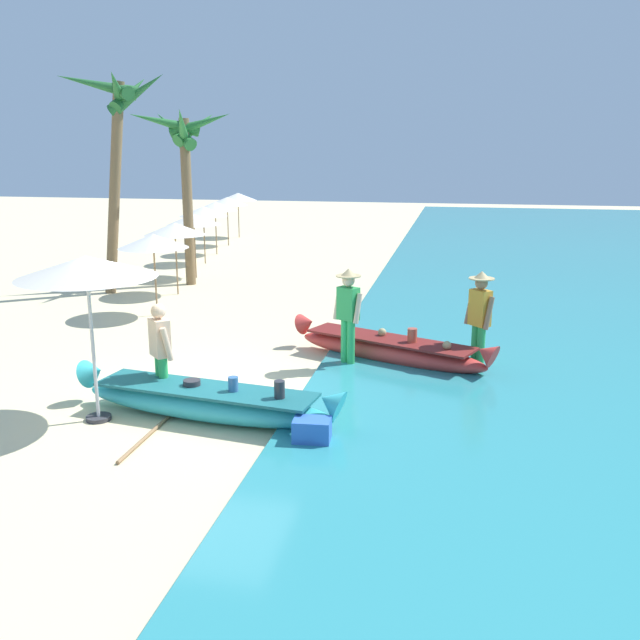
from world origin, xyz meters
name	(u,v)px	position (x,y,z in m)	size (l,w,h in m)	color
ground_plane	(205,401)	(0.00, 0.00, 0.00)	(80.00, 80.00, 0.00)	beige
boat_cyan_foreground	(206,402)	(0.29, -0.68, 0.26)	(4.26, 1.29, 0.76)	#33B2BC
boat_red_midground	(389,349)	(2.61, 2.52, 0.26)	(3.91, 2.09, 0.74)	red
person_vendor_hatted	(348,311)	(1.91, 2.10, 1.04)	(0.57, 0.46, 1.80)	green
person_tourist_customer	(160,349)	(-0.54, -0.31, 0.90)	(0.52, 0.53, 1.59)	green
person_vendor_assistant	(480,313)	(4.17, 2.48, 1.02)	(0.53, 0.54, 1.77)	green
patio_umbrella_large	(87,268)	(-1.23, -1.03, 2.22)	(1.91, 1.91, 2.39)	#B7B7BC
parasol_row_0	(153,241)	(-3.09, 5.14, 1.75)	(1.60, 1.60, 1.91)	#8E6B47
parasol_row_1	(175,229)	(-3.56, 7.51, 1.75)	(1.60, 1.60, 1.91)	#8E6B47
parasol_row_2	(194,219)	(-3.98, 9.92, 1.75)	(1.60, 1.60, 1.91)	#8E6B47
parasol_row_3	(203,211)	(-4.64, 12.45, 1.75)	(1.60, 1.60, 1.91)	#8E6B47
parasol_row_4	(215,206)	(-4.96, 14.50, 1.75)	(1.60, 1.60, 1.91)	#8E6B47
parasol_row_5	(227,201)	(-5.30, 16.83, 1.75)	(1.60, 1.60, 1.91)	#8E6B47
parasol_row_6	(238,197)	(-5.67, 19.36, 1.75)	(1.60, 1.60, 1.91)	#8E6B47
palm_tree_tall_inland	(184,145)	(-3.77, 8.89, 3.89)	(2.72, 2.63, 4.92)	brown
palm_tree_leaning_seaward	(116,118)	(-4.93, 7.35, 4.53)	(2.64, 2.22, 5.76)	brown
cooler_box	(312,433)	(2.00, -1.35, 0.20)	(0.49, 0.35, 0.39)	blue
paddle	(156,428)	(-0.26, -1.21, 0.03)	(0.36, 1.81, 0.05)	#8E6B47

